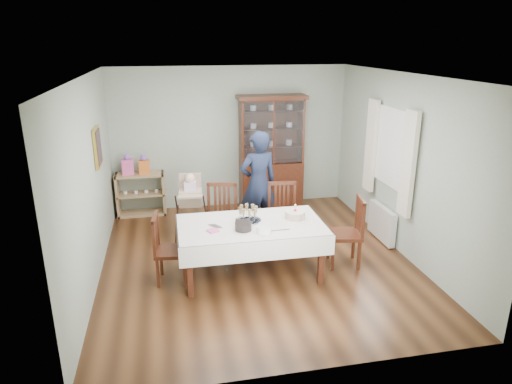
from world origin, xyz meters
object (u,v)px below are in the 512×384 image
object	(u,v)px
high_chair	(191,213)
gift_bag_orange	(144,165)
chair_end_left	(171,262)
woman	(258,184)
chair_far_right	(283,230)
sideboard	(141,194)
gift_bag_pink	(128,165)
dining_table	(251,249)
china_cabinet	(271,151)
chair_end_right	(345,245)
chair_far_left	(222,234)
champagne_tray	(248,217)
birthday_cake	(295,215)

from	to	relation	value
high_chair	gift_bag_orange	world-z (taller)	gift_bag_orange
chair_end_left	woman	world-z (taller)	woman
chair_far_right	woman	distance (m)	0.90
sideboard	woman	bearing A→B (deg)	-33.89
sideboard	gift_bag_pink	distance (m)	0.60
chair_end_left	gift_bag_orange	xyz separation A→B (m)	(-0.39, 2.66, 0.67)
dining_table	china_cabinet	xyz separation A→B (m)	(0.91, 2.68, 0.74)
sideboard	gift_bag_orange	xyz separation A→B (m)	(0.10, -0.02, 0.56)
dining_table	chair_end_right	world-z (taller)	chair_end_right
dining_table	chair_far_left	xyz separation A→B (m)	(-0.32, 0.75, -0.07)
champagne_tray	gift_bag_orange	distance (m)	2.97
chair_far_left	sideboard	bearing A→B (deg)	135.33
china_cabinet	chair_far_right	world-z (taller)	china_cabinet
chair_end_left	champagne_tray	distance (m)	1.21
sideboard	chair_far_right	size ratio (longest dim) A/B	0.87
sideboard	chair_far_right	distance (m)	2.98
sideboard	woman	size ratio (longest dim) A/B	0.51
chair_far_right	chair_end_right	bearing A→B (deg)	-35.34
dining_table	chair_far_left	world-z (taller)	chair_far_left
chair_far_right	gift_bag_pink	world-z (taller)	gift_bag_pink
china_cabinet	gift_bag_pink	size ratio (longest dim) A/B	5.66
woman	chair_end_left	bearing A→B (deg)	30.30
sideboard	chair_far_left	distance (m)	2.33
chair_far_left	gift_bag_pink	xyz separation A→B (m)	(-1.47, 1.93, 0.65)
chair_end_right	woman	bearing A→B (deg)	-132.36
china_cabinet	chair_far_right	size ratio (longest dim) A/B	2.09
woman	gift_bag_orange	size ratio (longest dim) A/B	4.97
sideboard	gift_bag_pink	size ratio (longest dim) A/B	2.34
dining_table	gift_bag_pink	xyz separation A→B (m)	(-1.78, 2.68, 0.59)
chair_end_right	birthday_cake	size ratio (longest dim) A/B	3.16
chair_end_left	high_chair	world-z (taller)	high_chair
chair_far_right	chair_end_right	distance (m)	1.04
woman	champagne_tray	world-z (taller)	woman
china_cabinet	gift_bag_pink	distance (m)	2.70
chair_end_right	chair_far_left	bearing A→B (deg)	-102.21
chair_far_left	high_chair	distance (m)	0.82
dining_table	chair_end_right	bearing A→B (deg)	1.30
china_cabinet	gift_bag_pink	world-z (taller)	china_cabinet
chair_far_left	woman	world-z (taller)	woman
dining_table	chair_end_left	distance (m)	1.11
gift_bag_pink	gift_bag_orange	distance (m)	0.29
dining_table	high_chair	distance (m)	1.62
chair_far_right	champagne_tray	distance (m)	1.06
woman	sideboard	bearing A→B (deg)	-45.80
chair_end_left	birthday_cake	xyz separation A→B (m)	(1.74, 0.03, 0.53)
china_cabinet	chair_far_left	bearing A→B (deg)	-122.38
birthday_cake	dining_table	bearing A→B (deg)	-175.35
gift_bag_pink	chair_far_left	bearing A→B (deg)	-52.79
birthday_cake	gift_bag_orange	size ratio (longest dim) A/B	0.91
chair_end_left	chair_far_left	bearing A→B (deg)	-39.97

